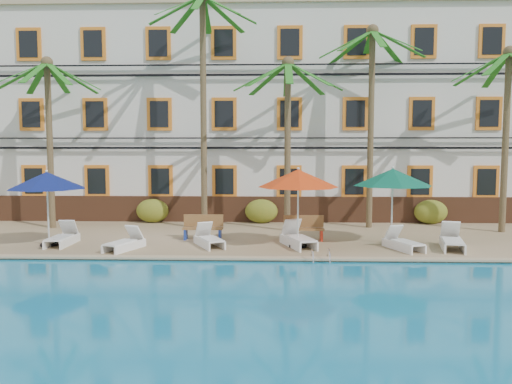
{
  "coord_description": "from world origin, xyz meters",
  "views": [
    {
      "loc": [
        0.73,
        -16.12,
        3.67
      ],
      "look_at": [
        0.1,
        3.0,
        2.0
      ],
      "focal_mm": 35.0,
      "sensor_mm": 36.0,
      "label": 1
    }
  ],
  "objects_px": {
    "lounger_a": "(63,237)",
    "lounger_c": "(209,239)",
    "palm_b": "(203,81)",
    "pool_ladder": "(321,260)",
    "umbrella_red": "(298,179)",
    "palm_c": "(288,118)",
    "bench_left": "(203,227)",
    "palm_d": "(371,99)",
    "bench_right": "(304,228)",
    "palm_e": "(507,113)",
    "umbrella_green": "(393,178)",
    "lounger_e": "(403,242)",
    "palm_a": "(49,117)",
    "lounger_f": "(452,240)",
    "lounger_d": "(298,238)",
    "lounger_b": "(125,242)",
    "umbrella_blue": "(47,181)"
  },
  "relations": [
    {
      "from": "palm_c",
      "to": "bench_right",
      "type": "height_order",
      "value": "palm_c"
    },
    {
      "from": "palm_e",
      "to": "palm_c",
      "type": "bearing_deg",
      "value": 179.69
    },
    {
      "from": "bench_left",
      "to": "lounger_e",
      "type": "bearing_deg",
      "value": -13.49
    },
    {
      "from": "lounger_b",
      "to": "palm_e",
      "type": "bearing_deg",
      "value": 15.88
    },
    {
      "from": "lounger_a",
      "to": "palm_c",
      "type": "bearing_deg",
      "value": 22.79
    },
    {
      "from": "palm_d",
      "to": "palm_b",
      "type": "bearing_deg",
      "value": -175.27
    },
    {
      "from": "palm_b",
      "to": "lounger_f",
      "type": "height_order",
      "value": "palm_b"
    },
    {
      "from": "lounger_a",
      "to": "lounger_c",
      "type": "xyz_separation_m",
      "value": [
        5.23,
        -0.06,
        -0.01
      ]
    },
    {
      "from": "palm_c",
      "to": "pool_ladder",
      "type": "bearing_deg",
      "value": -81.14
    },
    {
      "from": "lounger_a",
      "to": "bench_left",
      "type": "distance_m",
      "value": 5.02
    },
    {
      "from": "palm_a",
      "to": "umbrella_green",
      "type": "height_order",
      "value": "palm_a"
    },
    {
      "from": "palm_b",
      "to": "lounger_c",
      "type": "distance_m",
      "value": 7.13
    },
    {
      "from": "umbrella_blue",
      "to": "lounger_e",
      "type": "distance_m",
      "value": 12.49
    },
    {
      "from": "lounger_b",
      "to": "lounger_d",
      "type": "xyz_separation_m",
      "value": [
        5.89,
        0.76,
        0.04
      ]
    },
    {
      "from": "palm_c",
      "to": "palm_d",
      "type": "distance_m",
      "value": 3.81
    },
    {
      "from": "palm_c",
      "to": "palm_a",
      "type": "bearing_deg",
      "value": 177.76
    },
    {
      "from": "palm_a",
      "to": "lounger_c",
      "type": "bearing_deg",
      "value": -27.86
    },
    {
      "from": "bench_right",
      "to": "lounger_c",
      "type": "bearing_deg",
      "value": -159.73
    },
    {
      "from": "palm_a",
      "to": "lounger_d",
      "type": "bearing_deg",
      "value": -20.0
    },
    {
      "from": "palm_b",
      "to": "palm_e",
      "type": "relative_size",
      "value": 1.32
    },
    {
      "from": "umbrella_blue",
      "to": "lounger_a",
      "type": "relative_size",
      "value": 1.51
    },
    {
      "from": "lounger_f",
      "to": "pool_ladder",
      "type": "xyz_separation_m",
      "value": [
        -4.65,
        -1.89,
        -0.29
      ]
    },
    {
      "from": "bench_left",
      "to": "palm_a",
      "type": "bearing_deg",
      "value": 159.89
    },
    {
      "from": "lounger_e",
      "to": "bench_right",
      "type": "height_order",
      "value": "bench_right"
    },
    {
      "from": "palm_d",
      "to": "umbrella_red",
      "type": "height_order",
      "value": "palm_d"
    },
    {
      "from": "palm_d",
      "to": "palm_e",
      "type": "bearing_deg",
      "value": -10.87
    },
    {
      "from": "lounger_d",
      "to": "lounger_e",
      "type": "bearing_deg",
      "value": -6.88
    },
    {
      "from": "lounger_a",
      "to": "lounger_e",
      "type": "bearing_deg",
      "value": -2.04
    },
    {
      "from": "pool_ladder",
      "to": "palm_d",
      "type": "bearing_deg",
      "value": 67.36
    },
    {
      "from": "palm_c",
      "to": "pool_ladder",
      "type": "xyz_separation_m",
      "value": [
        0.87,
        -5.56,
        -4.66
      ]
    },
    {
      "from": "palm_a",
      "to": "bench_right",
      "type": "distance_m",
      "value": 11.8
    },
    {
      "from": "umbrella_green",
      "to": "palm_e",
      "type": "bearing_deg",
      "value": 28.01
    },
    {
      "from": "lounger_e",
      "to": "lounger_c",
      "type": "bearing_deg",
      "value": 176.87
    },
    {
      "from": "umbrella_red",
      "to": "pool_ladder",
      "type": "relative_size",
      "value": 3.75
    },
    {
      "from": "lounger_d",
      "to": "umbrella_green",
      "type": "bearing_deg",
      "value": 10.01
    },
    {
      "from": "palm_a",
      "to": "bench_left",
      "type": "distance_m",
      "value": 8.5
    },
    {
      "from": "palm_a",
      "to": "lounger_f",
      "type": "bearing_deg",
      "value": -14.54
    },
    {
      "from": "lounger_b",
      "to": "lounger_e",
      "type": "height_order",
      "value": "lounger_e"
    },
    {
      "from": "bench_right",
      "to": "pool_ladder",
      "type": "bearing_deg",
      "value": -84.68
    },
    {
      "from": "palm_b",
      "to": "pool_ladder",
      "type": "bearing_deg",
      "value": -53.47
    },
    {
      "from": "palm_e",
      "to": "lounger_e",
      "type": "relative_size",
      "value": 4.25
    },
    {
      "from": "lounger_f",
      "to": "lounger_a",
      "type": "bearing_deg",
      "value": 178.88
    },
    {
      "from": "lounger_c",
      "to": "bench_left",
      "type": "distance_m",
      "value": 1.39
    },
    {
      "from": "lounger_e",
      "to": "palm_a",
      "type": "bearing_deg",
      "value": 163.18
    },
    {
      "from": "umbrella_red",
      "to": "bench_right",
      "type": "relative_size",
      "value": 1.86
    },
    {
      "from": "umbrella_red",
      "to": "lounger_a",
      "type": "height_order",
      "value": "umbrella_red"
    },
    {
      "from": "bench_right",
      "to": "lounger_d",
      "type": "bearing_deg",
      "value": -103.19
    },
    {
      "from": "lounger_a",
      "to": "pool_ladder",
      "type": "relative_size",
      "value": 2.4
    },
    {
      "from": "umbrella_green",
      "to": "pool_ladder",
      "type": "distance_m",
      "value": 4.6
    },
    {
      "from": "umbrella_red",
      "to": "bench_left",
      "type": "xyz_separation_m",
      "value": [
        -3.5,
        1.38,
        -1.91
      ]
    }
  ]
}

